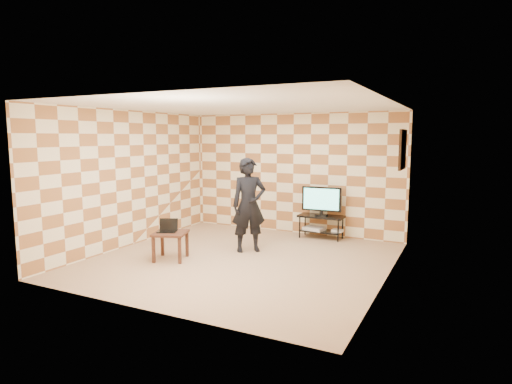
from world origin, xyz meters
TOP-DOWN VIEW (x-y plane):
  - floor at (0.00, 0.00)m, footprint 5.00×5.00m
  - wall_back at (0.00, 2.50)m, footprint 5.00×0.02m
  - wall_front at (0.00, -2.50)m, footprint 5.00×0.02m
  - wall_left at (-2.50, 0.00)m, footprint 0.02×5.00m
  - wall_right at (2.50, 0.00)m, footprint 0.02×5.00m
  - ceiling at (0.00, 0.00)m, footprint 5.00×5.00m
  - wall_art at (2.47, 1.55)m, footprint 0.04×0.72m
  - tv_stand at (0.77, 2.20)m, footprint 0.97×0.43m
  - tv at (0.77, 2.20)m, footprint 0.85×0.18m
  - dvd_player at (0.63, 2.17)m, footprint 0.48×0.38m
  - game_console at (1.13, 2.22)m, footprint 0.24×0.18m
  - side_table at (-1.13, -0.54)m, footprint 0.71×0.71m
  - laptop at (-1.21, -0.51)m, footprint 0.41×0.37m
  - person at (-0.14, 0.59)m, footprint 0.77×0.75m

SIDE VIEW (x-z plane):
  - floor at x=0.00m, z-range 0.00..0.00m
  - game_console at x=1.13m, z-range 0.17..0.22m
  - dvd_player at x=0.63m, z-range 0.17..0.24m
  - tv_stand at x=0.77m, z-range 0.12..0.62m
  - side_table at x=-1.13m, z-range 0.16..0.66m
  - laptop at x=-1.21m, z-range 0.44..0.66m
  - tv at x=0.77m, z-range 0.53..1.15m
  - person at x=-0.14m, z-range 0.00..1.79m
  - wall_back at x=0.00m, z-range 0.00..2.70m
  - wall_front at x=0.00m, z-range 0.00..2.70m
  - wall_left at x=-2.50m, z-range 0.00..2.70m
  - wall_right at x=2.50m, z-range 0.00..2.70m
  - wall_art at x=2.47m, z-range 1.59..2.31m
  - ceiling at x=0.00m, z-range 2.69..2.71m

